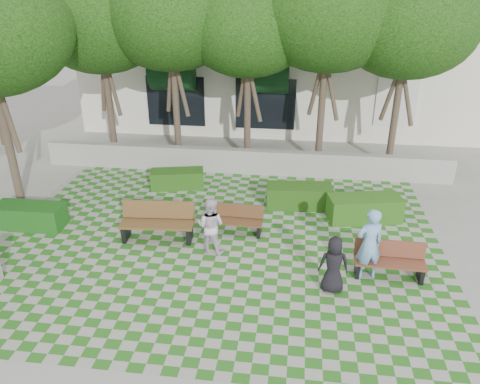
# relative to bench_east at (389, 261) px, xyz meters

# --- Properties ---
(ground) EXTENTS (90.00, 90.00, 0.00)m
(ground) POSITION_rel_bench_east_xyz_m (-4.34, -0.11, -0.43)
(ground) COLOR gray
(ground) RESTS_ON ground
(lawn) EXTENTS (12.00, 12.00, 0.00)m
(lawn) POSITION_rel_bench_east_xyz_m (-4.34, 0.89, -0.42)
(lawn) COLOR #2B721E
(lawn) RESTS_ON ground
(retaining_wall) EXTENTS (15.00, 0.36, 0.90)m
(retaining_wall) POSITION_rel_bench_east_xyz_m (-4.34, 6.09, 0.02)
(retaining_wall) COLOR #9E9B93
(retaining_wall) RESTS_ON ground
(bench_east) EXTENTS (1.70, 0.61, 0.89)m
(bench_east) POSITION_rel_bench_east_xyz_m (0.00, 0.00, 0.00)
(bench_east) COLOR brown
(bench_east) RESTS_ON ground
(bench_mid) EXTENTS (1.58, 0.58, 0.82)m
(bench_mid) POSITION_rel_bench_east_xyz_m (-4.01, 1.63, -0.03)
(bench_mid) COLOR #52321C
(bench_mid) RESTS_ON ground
(bench_west) EXTENTS (2.06, 0.81, 1.06)m
(bench_west) POSITION_rel_bench_east_xyz_m (-6.10, 1.02, 0.08)
(bench_west) COLOR brown
(bench_west) RESTS_ON ground
(hedge_east) EXTENTS (2.27, 1.29, 0.75)m
(hedge_east) POSITION_rel_bench_east_xyz_m (-0.28, 2.88, -0.05)
(hedge_east) COLOR #265316
(hedge_east) RESTS_ON ground
(hedge_midright) EXTENTS (2.11, 0.99, 0.72)m
(hedge_midright) POSITION_rel_bench_east_xyz_m (-2.23, 3.53, -0.07)
(hedge_midright) COLOR #204813
(hedge_midright) RESTS_ON ground
(hedge_midleft) EXTENTS (1.90, 1.08, 0.63)m
(hedge_midleft) POSITION_rel_bench_east_xyz_m (-6.42, 4.47, -0.11)
(hedge_midleft) COLOR #214B14
(hedge_midleft) RESTS_ON ground
(hedge_west) EXTENTS (2.00, 0.83, 0.69)m
(hedge_west) POSITION_rel_bench_east_xyz_m (-10.01, 1.20, -0.08)
(hedge_west) COLOR #154C14
(hedge_west) RESTS_ON ground
(person_blue) EXTENTS (0.78, 0.64, 1.85)m
(person_blue) POSITION_rel_bench_east_xyz_m (-0.55, -0.12, 0.50)
(person_blue) COLOR #7CAFE3
(person_blue) RESTS_ON ground
(person_dark) EXTENTS (0.70, 0.47, 1.41)m
(person_dark) POSITION_rel_bench_east_xyz_m (-1.40, -0.77, 0.28)
(person_dark) COLOR black
(person_dark) RESTS_ON ground
(person_white) EXTENTS (0.85, 0.72, 1.55)m
(person_white) POSITION_rel_bench_east_xyz_m (-4.51, 0.55, 0.35)
(person_white) COLOR silver
(person_white) RESTS_ON ground
(tree_row) EXTENTS (17.70, 13.40, 7.41)m
(tree_row) POSITION_rel_bench_east_xyz_m (-6.20, 5.84, 4.75)
(tree_row) COLOR #47382B
(tree_row) RESTS_ON ground
(building) EXTENTS (18.00, 8.92, 5.15)m
(building) POSITION_rel_bench_east_xyz_m (-3.41, 13.97, 2.09)
(building) COLOR silver
(building) RESTS_ON ground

